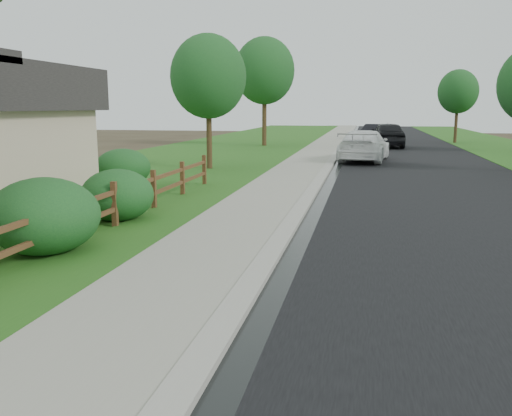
# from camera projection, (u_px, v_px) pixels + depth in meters

# --- Properties ---
(road) EXTENTS (8.00, 90.00, 0.02)m
(road) POSITION_uv_depth(u_px,v_px,m) (403.00, 148.00, 37.49)
(road) COLOR black
(road) RESTS_ON ground
(curb) EXTENTS (0.40, 90.00, 0.12)m
(curb) POSITION_uv_depth(u_px,v_px,m) (341.00, 147.00, 38.30)
(curb) COLOR #9C998E
(curb) RESTS_ON ground
(wet_gutter) EXTENTS (0.50, 90.00, 0.00)m
(wet_gutter) POSITION_uv_depth(u_px,v_px,m) (346.00, 147.00, 38.24)
(wet_gutter) COLOR black
(wet_gutter) RESTS_ON road
(sidewalk) EXTENTS (2.20, 90.00, 0.10)m
(sidewalk) POSITION_uv_depth(u_px,v_px,m) (323.00, 146.00, 38.55)
(sidewalk) COLOR gray
(sidewalk) RESTS_ON ground
(grass_strip) EXTENTS (1.60, 90.00, 0.06)m
(grass_strip) POSITION_uv_depth(u_px,v_px,m) (296.00, 146.00, 38.93)
(grass_strip) COLOR #245B1A
(grass_strip) RESTS_ON ground
(lawn_near) EXTENTS (9.00, 90.00, 0.04)m
(lawn_near) POSITION_uv_depth(u_px,v_px,m) (226.00, 145.00, 39.94)
(lawn_near) COLOR #245B1A
(lawn_near) RESTS_ON ground
(verge_far) EXTENTS (6.00, 90.00, 0.04)m
(verge_far) POSITION_uv_depth(u_px,v_px,m) (509.00, 149.00, 36.14)
(verge_far) COLOR #245B1A
(verge_far) RESTS_ON ground
(ranch_fence) EXTENTS (0.12, 16.92, 1.10)m
(ranch_fence) POSITION_uv_depth(u_px,v_px,m) (89.00, 212.00, 11.41)
(ranch_fence) COLOR #4A2D18
(ranch_fence) RESTS_ON ground
(white_suv) EXTENTS (2.91, 5.78, 1.61)m
(white_suv) POSITION_uv_depth(u_px,v_px,m) (364.00, 146.00, 28.19)
(white_suv) COLOR white
(white_suv) RESTS_ON road
(dark_car_mid) EXTENTS (2.48, 5.34, 1.77)m
(dark_car_mid) POSITION_uv_depth(u_px,v_px,m) (388.00, 134.00, 38.28)
(dark_car_mid) COLOR black
(dark_car_mid) RESTS_ON road
(dark_car_far) EXTENTS (2.46, 4.26, 1.33)m
(dark_car_far) POSITION_uv_depth(u_px,v_px,m) (373.00, 132.00, 47.61)
(dark_car_far) COLOR black
(dark_car_far) RESTS_ON road
(boulder) EXTENTS (1.18, 1.00, 0.69)m
(boulder) POSITION_uv_depth(u_px,v_px,m) (4.00, 216.00, 12.40)
(boulder) COLOR brown
(boulder) RESTS_ON ground
(shrub_b) EXTENTS (2.51, 2.51, 1.48)m
(shrub_b) POSITION_uv_depth(u_px,v_px,m) (44.00, 216.00, 10.33)
(shrub_b) COLOR #1A4A20
(shrub_b) RESTS_ON ground
(shrub_c) EXTENTS (2.14, 2.14, 1.30)m
(shrub_c) POSITION_uv_depth(u_px,v_px,m) (117.00, 195.00, 13.38)
(shrub_c) COLOR #1A4A20
(shrub_c) RESTS_ON ground
(shrub_d) EXTENTS (2.04, 2.04, 1.35)m
(shrub_d) POSITION_uv_depth(u_px,v_px,m) (123.00, 168.00, 19.27)
(shrub_d) COLOR #1A4A20
(shrub_d) RESTS_ON ground
(tree_near_left) EXTENTS (3.39, 3.39, 6.00)m
(tree_near_left) POSITION_uv_depth(u_px,v_px,m) (208.00, 77.00, 24.04)
(tree_near_left) COLOR #3A2818
(tree_near_left) RESTS_ON ground
(tree_mid_left) EXTENTS (4.34, 4.34, 7.75)m
(tree_mid_left) POSITION_uv_depth(u_px,v_px,m) (264.00, 71.00, 38.72)
(tree_mid_left) COLOR #3A2818
(tree_mid_left) RESTS_ON ground
(tree_far_right) EXTENTS (3.10, 3.10, 5.71)m
(tree_far_right) POSITION_uv_depth(u_px,v_px,m) (458.00, 92.00, 42.18)
(tree_far_right) COLOR #3A2818
(tree_far_right) RESTS_ON ground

